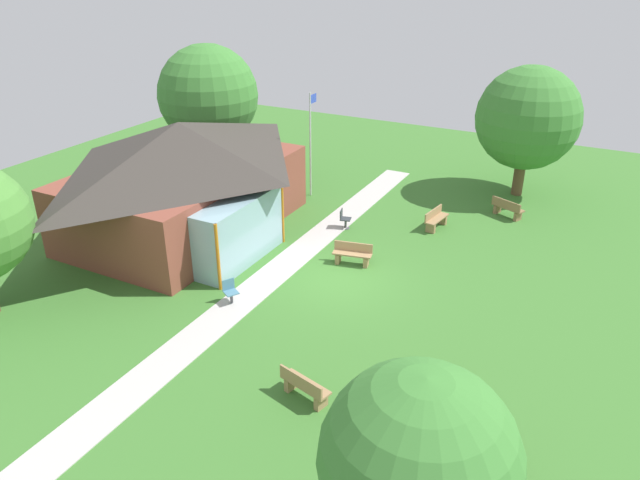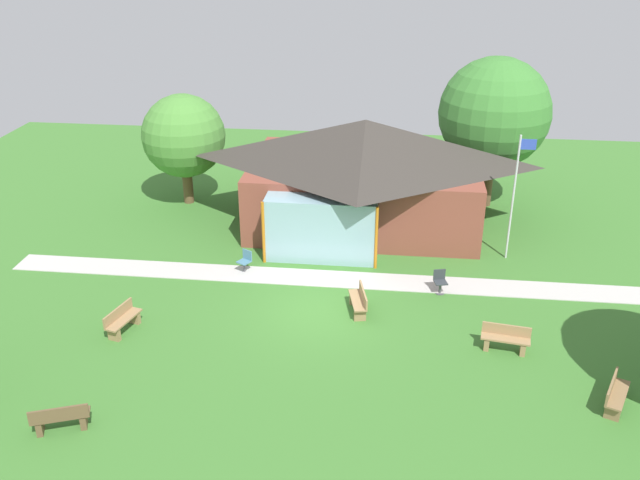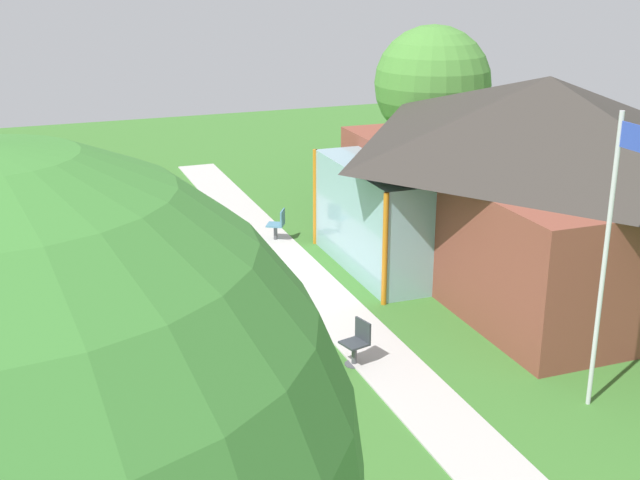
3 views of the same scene
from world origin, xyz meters
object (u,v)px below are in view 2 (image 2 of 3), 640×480
at_px(bench_front_left, 61,418).
at_px(patio_chair_lawn_spare, 440,282).
at_px(pavilion, 363,172).
at_px(flagpole, 515,192).
at_px(bench_mid_left, 122,320).
at_px(tree_behind_pavilion_right, 494,113).
at_px(bench_lawn_far_right, 615,395).
at_px(bench_mid_right, 505,339).
at_px(patio_chair_west, 245,262).
at_px(tree_behind_pavilion_left, 184,136).
at_px(bench_rear_near_path, 359,301).

bearing_deg(bench_front_left, patio_chair_lawn_spare, 19.61).
bearing_deg(bench_front_left, pavilion, 43.43).
xyz_separation_m(flagpole, bench_mid_left, (-13.22, -6.96, -2.41)).
bearing_deg(tree_behind_pavilion_right, flagpole, -86.83).
distance_m(bench_front_left, tree_behind_pavilion_right, 21.99).
relative_size(bench_mid_left, tree_behind_pavilion_right, 0.23).
bearing_deg(bench_lawn_far_right, patio_chair_lawn_spare, -118.62).
bearing_deg(bench_mid_right, pavilion, -52.75).
bearing_deg(patio_chair_west, patio_chair_lawn_spare, -155.93).
xyz_separation_m(flagpole, bench_front_left, (-13.03, -11.84, -2.41)).
distance_m(bench_mid_right, bench_front_left, 13.18).
bearing_deg(flagpole, patio_chair_west, -166.88).
distance_m(bench_mid_right, patio_chair_west, 10.16).
distance_m(flagpole, bench_front_left, 17.77).
distance_m(flagpole, patio_chair_lawn_spare, 4.84).
distance_m(bench_lawn_far_right, bench_mid_right, 3.65).
relative_size(pavilion, tree_behind_pavilion_right, 1.55).
bearing_deg(tree_behind_pavilion_left, bench_front_left, -85.44).
height_order(flagpole, bench_mid_left, flagpole).
xyz_separation_m(pavilion, tree_behind_pavilion_left, (-8.34, 1.62, 0.82)).
xyz_separation_m(bench_mid_right, tree_behind_pavilion_right, (0.60, 12.30, 3.99)).
bearing_deg(bench_mid_left, pavilion, 157.60).
xyz_separation_m(bench_rear_near_path, patio_chair_lawn_spare, (2.81, 1.70, 0.01)).
bearing_deg(bench_mid_right, patio_chair_lawn_spare, -52.92).
height_order(pavilion, flagpole, flagpole).
distance_m(pavilion, bench_front_left, 16.31).
height_order(patio_chair_lawn_spare, patio_chair_west, same).
bearing_deg(pavilion, bench_mid_right, -61.65).
height_order(bench_lawn_far_right, bench_front_left, same).
xyz_separation_m(flagpole, tree_behind_pavilion_right, (-0.31, 5.65, 1.58)).
relative_size(bench_rear_near_path, patio_chair_west, 1.81).
bearing_deg(patio_chair_lawn_spare, bench_front_left, 25.66).
height_order(pavilion, tree_behind_pavilion_right, tree_behind_pavilion_right).
xyz_separation_m(bench_lawn_far_right, bench_front_left, (-14.77, -2.69, 0.00)).
bearing_deg(bench_lawn_far_right, flagpole, -144.91).
relative_size(patio_chair_lawn_spare, tree_behind_pavilion_left, 0.17).
bearing_deg(bench_mid_left, patio_chair_west, 160.49).
bearing_deg(patio_chair_west, bench_front_left, 103.21).
distance_m(bench_rear_near_path, tree_behind_pavilion_right, 12.42).
xyz_separation_m(bench_mid_right, patio_chair_west, (-9.21, 4.30, 0.01)).
distance_m(pavilion, bench_mid_left, 12.27).
bearing_deg(tree_behind_pavilion_right, pavilion, -152.69).
xyz_separation_m(tree_behind_pavilion_right, tree_behind_pavilion_left, (-14.00, -1.30, -1.15)).
distance_m(pavilion, patio_chair_lawn_spare, 6.98).
distance_m(bench_mid_left, patio_chair_lawn_spare, 11.10).
xyz_separation_m(pavilion, bench_lawn_far_right, (7.72, -11.88, -2.03)).
height_order(bench_front_left, tree_behind_pavilion_right, tree_behind_pavilion_right).
xyz_separation_m(bench_mid_left, bench_front_left, (0.19, -4.88, 0.00)).
bearing_deg(pavilion, tree_behind_pavilion_left, 168.98).
bearing_deg(pavilion, bench_mid_left, -126.79).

